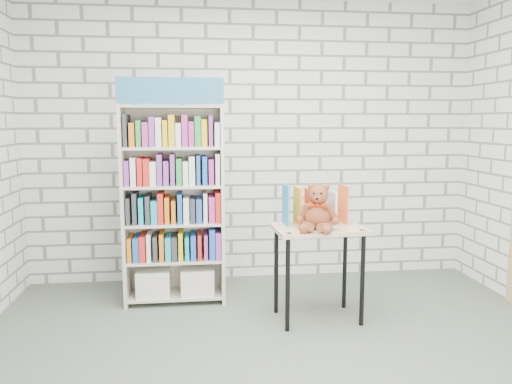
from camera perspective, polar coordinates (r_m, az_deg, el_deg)
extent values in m
plane|color=#50594B|center=(3.50, 3.69, -19.46)|extent=(4.50, 4.50, 0.00)
cube|color=silver|center=(5.08, -0.32, 5.67)|extent=(4.50, 0.02, 2.80)
cube|color=silver|center=(1.22, 21.90, -2.88)|extent=(4.50, 0.02, 2.80)
cube|color=beige|center=(4.50, -14.78, -1.59)|extent=(0.03, 0.34, 1.76)
cube|color=beige|center=(4.46, -3.90, -1.42)|extent=(0.03, 0.34, 1.76)
cube|color=beige|center=(4.62, -9.28, -1.18)|extent=(0.88, 0.02, 1.76)
cube|color=teal|center=(4.24, -9.77, 11.37)|extent=(0.88, 0.02, 0.21)
cube|color=beige|center=(4.67, -9.12, -11.50)|extent=(0.82, 0.32, 0.02)
cube|color=beige|center=(4.57, -9.22, -7.57)|extent=(0.82, 0.32, 0.02)
cube|color=beige|center=(4.49, -9.31, -3.48)|extent=(0.82, 0.32, 0.02)
cube|color=beige|center=(4.43, -9.41, 0.73)|extent=(0.82, 0.32, 0.02)
cube|color=beige|center=(4.40, -9.51, 5.02)|extent=(0.82, 0.32, 0.02)
cube|color=beige|center=(4.40, -9.62, 9.59)|extent=(0.82, 0.32, 0.02)
cube|color=silver|center=(4.64, -11.61, -10.00)|extent=(0.29, 0.28, 0.23)
cube|color=silver|center=(4.62, -6.70, -9.96)|extent=(0.29, 0.28, 0.23)
cube|color=green|center=(4.52, -9.26, -6.02)|extent=(0.82, 0.28, 0.23)
cube|color=orange|center=(4.45, -9.36, -1.88)|extent=(0.82, 0.28, 0.23)
cube|color=#BF338C|center=(4.41, -9.46, 2.38)|extent=(0.82, 0.28, 0.23)
cube|color=#19A5B2|center=(4.39, -9.56, 6.70)|extent=(0.82, 0.28, 0.23)
cube|color=tan|center=(4.06, 7.18, -4.18)|extent=(0.75, 0.55, 0.03)
cylinder|color=black|center=(3.90, 3.64, -10.56)|extent=(0.04, 0.04, 0.74)
cylinder|color=black|center=(4.26, 2.33, -8.92)|extent=(0.04, 0.04, 0.74)
cylinder|color=black|center=(4.09, 12.06, -9.84)|extent=(0.04, 0.04, 0.74)
cylinder|color=black|center=(4.43, 10.11, -8.36)|extent=(0.04, 0.04, 0.74)
cylinder|color=black|center=(3.80, 3.81, -4.76)|extent=(0.05, 0.05, 0.01)
cylinder|color=black|center=(3.99, 12.03, -4.31)|extent=(0.05, 0.05, 0.01)
cube|color=teal|center=(4.07, 3.45, -1.71)|extent=(0.03, 0.22, 0.30)
cube|color=#FFA928|center=(4.09, 4.78, -1.66)|extent=(0.03, 0.22, 0.30)
cube|color=red|center=(4.12, 6.08, -1.61)|extent=(0.03, 0.22, 0.30)
cube|color=black|center=(4.15, 7.37, -1.57)|extent=(0.03, 0.22, 0.30)
cube|color=white|center=(4.18, 8.64, -1.52)|extent=(0.03, 0.22, 0.30)
cube|color=orange|center=(4.21, 9.89, -1.47)|extent=(0.03, 0.22, 0.30)
ellipsoid|color=brown|center=(3.94, 7.13, -2.70)|extent=(0.22, 0.18, 0.22)
sphere|color=brown|center=(3.91, 7.16, -0.35)|extent=(0.15, 0.15, 0.15)
sphere|color=brown|center=(3.92, 6.38, 0.60)|extent=(0.06, 0.06, 0.06)
sphere|color=brown|center=(3.91, 8.02, 0.55)|extent=(0.06, 0.06, 0.06)
sphere|color=brown|center=(3.85, 7.04, -0.78)|extent=(0.06, 0.06, 0.06)
sphere|color=black|center=(3.84, 6.66, -0.17)|extent=(0.02, 0.02, 0.02)
sphere|color=black|center=(3.84, 7.45, -0.19)|extent=(0.02, 0.02, 0.02)
sphere|color=black|center=(3.82, 6.99, -0.77)|extent=(0.02, 0.02, 0.02)
cylinder|color=brown|center=(3.93, 5.54, -2.25)|extent=(0.11, 0.12, 0.15)
cylinder|color=brown|center=(3.90, 8.67, -2.37)|extent=(0.12, 0.08, 0.15)
sphere|color=brown|center=(3.93, 5.04, -3.16)|extent=(0.06, 0.06, 0.06)
sphere|color=brown|center=(3.89, 9.08, -3.32)|extent=(0.06, 0.06, 0.06)
cylinder|color=brown|center=(3.85, 6.00, -3.93)|extent=(0.07, 0.16, 0.09)
cylinder|color=brown|center=(3.84, 7.83, -4.01)|extent=(0.15, 0.17, 0.09)
sphere|color=brown|center=(3.79, 5.46, -4.21)|extent=(0.07, 0.07, 0.07)
sphere|color=brown|center=(3.77, 8.09, -4.33)|extent=(0.07, 0.07, 0.07)
cone|color=#B1290B|center=(3.86, 6.51, -1.51)|extent=(0.08, 0.08, 0.06)
cone|color=#B1290B|center=(3.86, 7.56, -1.55)|extent=(0.08, 0.08, 0.06)
sphere|color=#B1290B|center=(3.86, 7.03, -1.54)|extent=(0.03, 0.03, 0.03)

